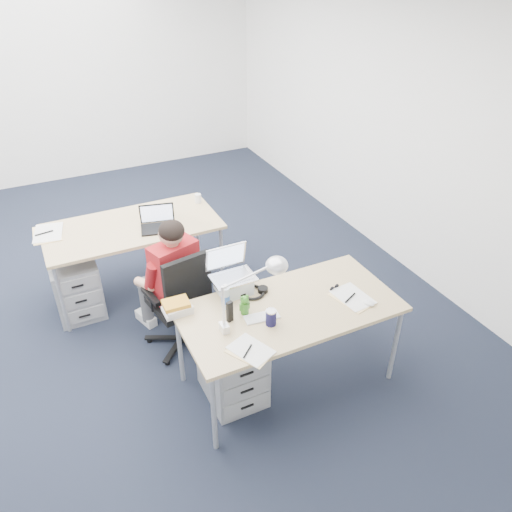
# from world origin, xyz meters

# --- Properties ---
(floor) EXTENTS (7.00, 7.00, 0.00)m
(floor) POSITION_xyz_m (0.00, 0.00, 0.00)
(floor) COLOR black
(floor) RESTS_ON ground
(room) EXTENTS (6.02, 7.02, 2.80)m
(room) POSITION_xyz_m (0.00, 0.00, 1.71)
(room) COLOR white
(room) RESTS_ON ground
(desk_near) EXTENTS (1.60, 0.80, 0.73)m
(desk_near) POSITION_xyz_m (1.05, -1.40, 0.68)
(desk_near) COLOR tan
(desk_near) RESTS_ON ground
(desk_far) EXTENTS (1.60, 0.80, 0.73)m
(desk_far) POSITION_xyz_m (0.32, 0.32, 0.68)
(desk_far) COLOR tan
(desk_far) RESTS_ON ground
(office_chair) EXTENTS (0.72, 0.72, 0.98)m
(office_chair) POSITION_xyz_m (0.45, -0.65, 0.28)
(office_chair) COLOR black
(office_chair) RESTS_ON ground
(seated_person) EXTENTS (0.50, 0.71, 1.19)m
(seated_person) POSITION_xyz_m (0.41, -0.48, 0.59)
(seated_person) COLOR maroon
(seated_person) RESTS_ON ground
(drawer_pedestal_near) EXTENTS (0.40, 0.50, 0.55)m
(drawer_pedestal_near) POSITION_xyz_m (0.61, -1.35, 0.28)
(drawer_pedestal_near) COLOR #9EA0A3
(drawer_pedestal_near) RESTS_ON ground
(drawer_pedestal_far) EXTENTS (0.40, 0.50, 0.55)m
(drawer_pedestal_far) POSITION_xyz_m (-0.28, 0.22, 0.28)
(drawer_pedestal_far) COLOR #9EA0A3
(drawer_pedestal_far) RESTS_ON ground
(silver_laptop) EXTENTS (0.32, 0.25, 0.34)m
(silver_laptop) POSITION_xyz_m (0.76, -1.05, 0.90)
(silver_laptop) COLOR silver
(silver_laptop) RESTS_ON desk_near
(wireless_keyboard) EXTENTS (0.26, 0.13, 0.01)m
(wireless_keyboard) POSITION_xyz_m (0.82, -1.42, 0.74)
(wireless_keyboard) COLOR white
(wireless_keyboard) RESTS_ON desk_near
(computer_mouse) EXTENTS (0.09, 0.11, 0.03)m
(computer_mouse) POSITION_xyz_m (1.59, -1.62, 0.75)
(computer_mouse) COLOR white
(computer_mouse) RESTS_ON desk_near
(headphones) EXTENTS (0.27, 0.23, 0.04)m
(headphones) POSITION_xyz_m (0.88, -1.13, 0.75)
(headphones) COLOR black
(headphones) RESTS_ON desk_near
(can_koozie) EXTENTS (0.07, 0.07, 0.12)m
(can_koozie) POSITION_xyz_m (0.84, -1.51, 0.79)
(can_koozie) COLOR #131138
(can_koozie) RESTS_ON desk_near
(water_bottle) EXTENTS (0.08, 0.08, 0.20)m
(water_bottle) POSITION_xyz_m (0.64, -1.20, 0.83)
(water_bottle) COLOR silver
(water_bottle) RESTS_ON desk_near
(bear_figurine) EXTENTS (0.09, 0.07, 0.16)m
(bear_figurine) POSITION_xyz_m (0.73, -1.32, 0.81)
(bear_figurine) COLOR #1F681B
(bear_figurine) RESTS_ON desk_near
(book_stack) EXTENTS (0.22, 0.18, 0.09)m
(book_stack) POSITION_xyz_m (0.30, -1.10, 0.77)
(book_stack) COLOR silver
(book_stack) RESTS_ON desk_near
(cordless_phone) EXTENTS (0.05, 0.04, 0.16)m
(cordless_phone) POSITION_xyz_m (0.60, -1.35, 0.81)
(cordless_phone) COLOR black
(cordless_phone) RESTS_ON desk_near
(papers_left) EXTENTS (0.30, 0.33, 0.01)m
(papers_left) POSITION_xyz_m (0.60, -1.69, 0.73)
(papers_left) COLOR #FFDB93
(papers_left) RESTS_ON desk_near
(papers_right) EXTENTS (0.26, 0.33, 0.01)m
(papers_right) POSITION_xyz_m (1.52, -1.52, 0.74)
(papers_right) COLOR #FFDB93
(papers_right) RESTS_ON desk_near
(sunglasses) EXTENTS (0.11, 0.07, 0.02)m
(sunglasses) POSITION_xyz_m (1.47, -1.36, 0.74)
(sunglasses) COLOR black
(sunglasses) RESTS_ON desk_near
(desk_lamp) EXTENTS (0.47, 0.25, 0.51)m
(desk_lamp) POSITION_xyz_m (0.68, -1.43, 0.98)
(desk_lamp) COLOR silver
(desk_lamp) RESTS_ON desk_near
(dark_laptop) EXTENTS (0.38, 0.37, 0.23)m
(dark_laptop) POSITION_xyz_m (0.53, 0.13, 0.84)
(dark_laptop) COLOR black
(dark_laptop) RESTS_ON desk_far
(far_cup) EXTENTS (0.07, 0.07, 0.09)m
(far_cup) POSITION_xyz_m (1.05, 0.49, 0.78)
(far_cup) COLOR white
(far_cup) RESTS_ON desk_far
(far_papers) EXTENTS (0.29, 0.38, 0.01)m
(far_papers) POSITION_xyz_m (-0.41, 0.48, 0.73)
(far_papers) COLOR white
(far_papers) RESTS_ON desk_far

